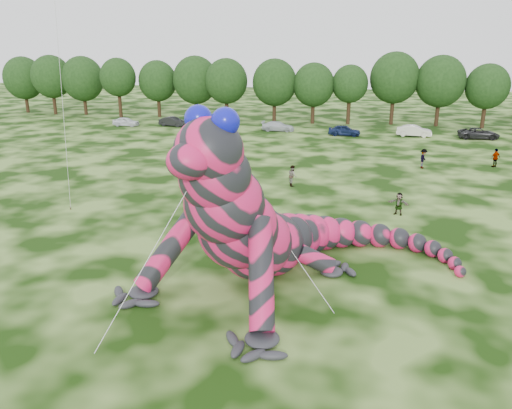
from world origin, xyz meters
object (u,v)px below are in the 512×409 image
object	(u,v)px
tree_4	(158,89)
tree_8	(313,93)
tree_5	(196,87)
car_2	(217,126)
tree_0	(24,85)
spectator_4	(197,140)
car_5	(414,131)
spectator_1	(293,176)
spectator_2	(423,159)
tree_1	(52,85)
tree_6	(226,90)
inflatable_gecko	(270,189)
tree_2	(83,86)
car_1	(173,122)
tree_12	(486,96)
spectator_0	(207,177)
spectator_3	(496,158)
spectator_5	(399,204)
car_4	(344,130)
car_6	(479,133)
tree_7	(274,91)
car_3	(278,126)
tree_9	(349,95)
car_0	(126,122)
tree_10	(394,88)
tree_11	(440,91)
tree_3	(119,88)

from	to	relation	value
tree_4	tree_8	world-z (taller)	tree_4
tree_5	car_2	distance (m)	13.47
tree_0	spectator_4	bearing A→B (deg)	-30.91
car_5	spectator_1	xyz separation A→B (m)	(-12.09, -26.91, 0.16)
car_2	spectator_2	size ratio (longest dim) A/B	2.67
tree_0	tree_1	distance (m)	6.32
tree_0	tree_6	xyz separation A→B (m)	(37.00, -2.55, -0.01)
inflatable_gecko	tree_4	size ratio (longest dim) A/B	2.02
inflatable_gecko	spectator_4	size ratio (longest dim) A/B	10.88
tree_8	spectator_1	world-z (taller)	tree_8
tree_2	car_1	bearing A→B (deg)	-24.78
tree_12	spectator_0	distance (m)	48.13
spectator_3	spectator_5	world-z (taller)	spectator_3
car_4	spectator_5	size ratio (longest dim) A/B	2.57
tree_4	tree_6	world-z (taller)	tree_6
tree_4	spectator_3	distance (m)	52.88
tree_2	spectator_5	bearing A→B (deg)	-41.15
spectator_4	car_6	bearing A→B (deg)	53.88
tree_2	spectator_3	size ratio (longest dim) A/B	5.27
tree_7	spectator_4	world-z (taller)	tree_7
tree_5	spectator_2	bearing A→B (deg)	-40.75
tree_12	car_3	distance (m)	29.73
tree_1	spectator_0	bearing A→B (deg)	-44.43
tree_9	car_0	world-z (taller)	tree_9
tree_4	spectator_2	bearing A→B (deg)	-35.92
car_1	spectator_0	xyz separation A→B (m)	(14.77, -30.34, 0.23)
tree_1	car_1	size ratio (longest dim) A/B	2.37
tree_9	car_0	size ratio (longest dim) A/B	2.26
tree_2	spectator_0	world-z (taller)	tree_2
spectator_5	tree_8	bearing A→B (deg)	127.03
spectator_2	car_2	bearing A→B (deg)	77.31
tree_10	car_3	distance (m)	18.82
car_5	spectator_3	distance (m)	17.16
tree_12	spectator_3	size ratio (longest dim) A/B	4.91
tree_4	tree_11	bearing A→B (deg)	-0.68
tree_3	car_1	distance (m)	14.39
tree_9	tree_11	size ratio (longest dim) A/B	0.86
inflatable_gecko	spectator_3	bearing A→B (deg)	81.42
tree_10	spectator_2	bearing A→B (deg)	-86.22
tree_2	car_1	size ratio (longest dim) A/B	2.33
car_5	spectator_0	distance (m)	34.64
tree_1	spectator_4	world-z (taller)	tree_1
car_2	spectator_5	xyz separation A→B (m)	(22.57, -31.76, 0.10)
spectator_4	tree_11	bearing A→B (deg)	70.41
car_5	tree_5	bearing A→B (deg)	79.56
tree_2	car_4	world-z (taller)	tree_2
tree_3	spectator_2	xyz separation A→B (m)	(44.96, -26.52, -3.77)
tree_6	car_4	size ratio (longest dim) A/B	2.29
tree_3	spectator_1	xyz separation A→B (m)	(33.52, -35.42, -3.83)
spectator_2	car_1	bearing A→B (deg)	80.50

